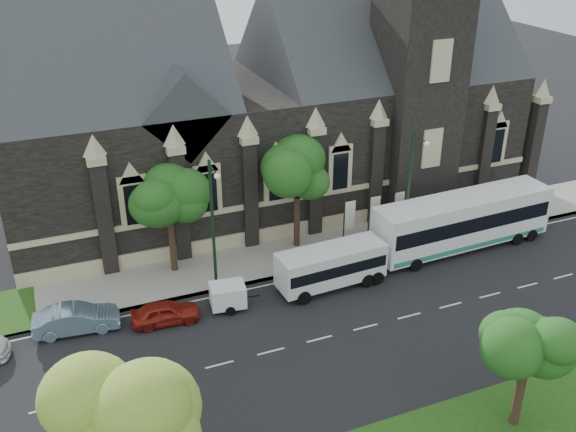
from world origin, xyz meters
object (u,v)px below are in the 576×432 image
shuttle_bus (331,265)px  box_trailer (228,295)px  banner_flag_left (348,218)px  banner_flag_right (397,209)px  tree_walk_right (299,171)px  tree_park_east (530,343)px  tree_park_near (126,411)px  tour_coach (462,221)px  street_lamp_mid (213,220)px  car_far_red (165,312)px  banner_flag_center (373,214)px  street_lamp_near (411,185)px  sedan (76,319)px  tree_walk_left (170,193)px

shuttle_bus → box_trailer: size_ratio=2.30×
banner_flag_left → banner_flag_right: size_ratio=1.00×
tree_walk_right → tree_park_east: bearing=-81.6°
tree_park_east → shuttle_bus: tree_park_east is taller
tree_park_near → tour_coach: 29.95m
tree_walk_right → shuttle_bus: 7.21m
street_lamp_mid → shuttle_bus: (7.04, -2.23, -3.51)m
banner_flag_right → shuttle_bus: bearing=-150.3°
street_lamp_mid → shuttle_bus: size_ratio=1.24×
tree_park_east → street_lamp_mid: (-10.18, 16.42, 0.49)m
box_trailer → car_far_red: box_trailer is taller
tree_park_near → tree_walk_right: bearing=52.4°
street_lamp_mid → tree_park_east: bearing=-58.2°
tree_park_near → banner_flag_center: bearing=41.5°
tree_walk_right → street_lamp_near: 7.72m
tree_park_near → sedan: size_ratio=1.75×
tree_park_east → tree_walk_left: (-11.97, 20.03, 1.12)m
banner_flag_right → car_far_red: size_ratio=0.99×
street_lamp_near → sedan: 23.23m
tree_park_near → banner_flag_right: (22.06, 17.77, -4.03)m
tour_coach → tree_park_near: bearing=-152.5°
tree_park_near → box_trailer: 16.76m
tree_park_near → street_lamp_mid: bearing=63.9°
shuttle_bus → tree_walk_left: bearing=143.5°
banner_flag_left → banner_flag_right: (4.00, 0.00, 0.00)m
tree_park_east → shuttle_bus: (-3.13, 14.19, -3.02)m
tour_coach → car_far_red: size_ratio=3.38×
street_lamp_near → car_far_red: size_ratio=2.22×
sedan → banner_flag_left: bearing=-75.4°
street_lamp_mid → shuttle_bus: 8.18m
banner_flag_left → sedan: size_ratio=0.82×
tree_park_near → shuttle_bus: size_ratio=1.18×
banner_flag_right → tree_walk_left: bearing=174.0°
tree_park_near → shuttle_bus: bearing=42.6°
shuttle_bus → tree_walk_right: bearing=85.3°
tour_coach → car_far_red: bearing=-179.6°
banner_flag_center → sedan: bearing=-172.2°
tree_park_near → tour_coach: bearing=29.9°
box_trailer → car_far_red: bearing=-171.7°
banner_flag_left → shuttle_bus: banner_flag_left is taller
street_lamp_mid → box_trailer: 4.68m
tour_coach → street_lamp_near: bearing=162.2°
tree_walk_left → shuttle_bus: (8.84, -5.84, -4.14)m
tree_park_east → street_lamp_mid: size_ratio=0.70×
banner_flag_center → car_far_red: 16.70m
street_lamp_near → banner_flag_left: size_ratio=2.25×
street_lamp_near → banner_flag_right: street_lamp_near is taller
street_lamp_mid → banner_flag_center: street_lamp_mid is taller
street_lamp_mid → tour_coach: street_lamp_mid is taller
tree_walk_left → car_far_red: bearing=-109.5°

